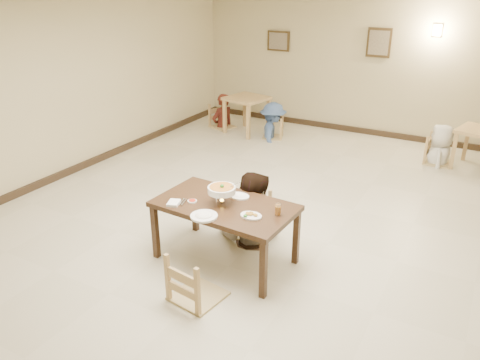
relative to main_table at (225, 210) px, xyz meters
The scene contains 27 objects.
floor 1.22m from the main_table, 83.54° to the left, with size 10.00×10.00×0.00m, color beige.
ceiling 2.51m from the main_table, 83.54° to the left, with size 10.00×10.00×0.00m, color silver.
wall_back 6.05m from the main_table, 88.93° to the left, with size 10.00×10.00×0.00m, color #C7B98E.
wall_left 4.09m from the main_table, 165.70° to the left, with size 10.00×10.00×0.00m, color #C7B98E.
baseboard_back 6.00m from the main_table, 88.92° to the left, with size 8.00×0.06×0.12m, color #302216.
baseboard_left 4.03m from the main_table, 165.59° to the left, with size 0.06×10.00×0.12m, color #302216.
picture_a 6.42m from the main_table, 109.34° to the left, with size 0.55×0.04×0.45m.
picture_b 6.09m from the main_table, 87.96° to the left, with size 0.50×0.04×0.60m.
wall_sconce 6.30m from the main_table, 77.57° to the left, with size 0.16×0.05×0.22m, color #FFD88C.
main_table is the anchor object (origin of this frame).
chair_far 0.77m from the main_table, 91.56° to the left, with size 0.50×0.50×1.06m.
chair_near 0.81m from the main_table, 81.27° to the right, with size 0.51×0.51×1.10m.
main_diner 0.68m from the main_table, 88.09° to the left, with size 0.93×0.72×1.91m, color gray.
curry_warmer 0.26m from the main_table, behind, with size 0.37×0.33×0.30m.
rice_plate_far 0.27m from the main_table, 77.93° to the left, with size 0.27×0.27×0.06m.
rice_plate_near 0.41m from the main_table, 94.40° to the right, with size 0.31×0.31×0.07m.
fried_plate 0.46m from the main_table, 17.92° to the right, with size 0.25×0.25×0.05m.
chili_dish 0.40m from the main_table, 158.31° to the right, with size 0.11×0.11×0.02m.
napkin_cutlery 0.61m from the main_table, 150.19° to the right, with size 0.21×0.28×0.03m.
drink_glass 0.69m from the main_table, ahead, with size 0.07×0.07×0.14m.
bg_table_left 5.26m from the main_table, 115.52° to the left, with size 0.97×0.97×0.82m.
bg_chair_ll 5.65m from the main_table, 121.44° to the left, with size 0.49×0.49×1.04m.
bg_chair_lr 4.96m from the main_table, 108.64° to the left, with size 0.43×0.43×0.91m.
bg_chair_rl 5.15m from the main_table, 69.10° to the left, with size 0.48×0.48×1.03m.
bg_diner_a 5.64m from the main_table, 121.44° to the left, with size 0.58×0.38×1.60m, color #511D16.
bg_diner_b 4.96m from the main_table, 108.64° to the left, with size 1.01×0.58×1.56m, color #446296.
bg_diner_c 5.15m from the main_table, 69.10° to the left, with size 0.74×0.48×1.52m, color silver.
Camera 1 is at (2.47, -5.25, 3.24)m, focal length 35.00 mm.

